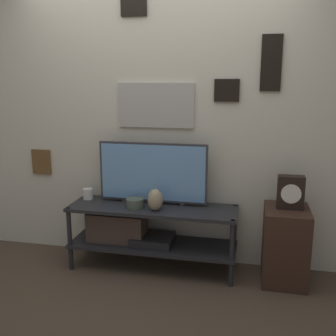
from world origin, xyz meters
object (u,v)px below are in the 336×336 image
candle_jar (88,194)px  vase_urn_stoneware (155,200)px  television (153,173)px  vase_wide_bowl (135,203)px  mantel_clock (291,192)px

candle_jar → vase_urn_stoneware: bearing=-14.8°
vase_urn_stoneware → candle_jar: (-0.69, 0.18, -0.04)m
television → vase_urn_stoneware: (0.07, -0.18, -0.19)m
vase_wide_bowl → candle_jar: candle_jar is taller
television → vase_wide_bowl: bearing=-130.5°
television → mantel_clock: bearing=-3.4°
candle_jar → vase_wide_bowl: bearing=-16.1°
mantel_clock → television: bearing=176.6°
television → vase_urn_stoneware: 0.27m
vase_urn_stoneware → vase_wide_bowl: bearing=168.8°
vase_urn_stoneware → vase_wide_bowl: (-0.19, 0.04, -0.05)m
television → candle_jar: (-0.62, -0.00, -0.23)m
vase_wide_bowl → mantel_clock: mantel_clock is taller
vase_wide_bowl → mantel_clock: 1.31m
television → vase_wide_bowl: (-0.13, -0.15, -0.24)m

